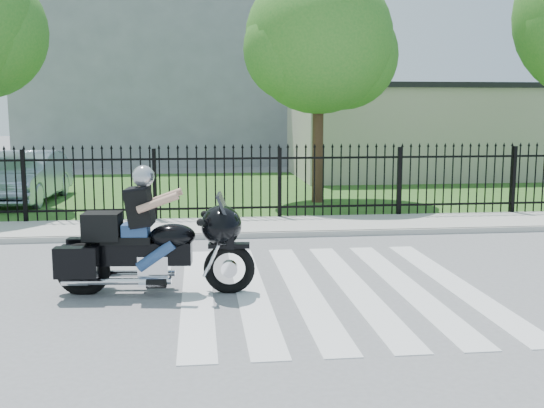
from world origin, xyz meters
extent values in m
plane|color=slate|center=(0.00, 0.00, 0.00)|extent=(120.00, 120.00, 0.00)
cube|color=#ADAAA3|center=(0.00, 5.00, 0.06)|extent=(40.00, 2.00, 0.12)
cube|color=#ADAAA3|center=(0.00, 4.00, 0.06)|extent=(40.00, 0.12, 0.12)
cube|color=#2A511B|center=(0.00, 12.00, 0.01)|extent=(40.00, 12.00, 0.02)
cube|color=black|center=(0.00, 6.00, 0.35)|extent=(26.00, 0.04, 0.05)
cube|color=black|center=(0.00, 6.00, 1.55)|extent=(26.00, 0.04, 0.05)
cylinder|color=#382316|center=(1.50, 9.00, 2.08)|extent=(0.32, 0.32, 4.16)
sphere|color=#2B7421|center=(1.50, 9.00, 4.68)|extent=(4.20, 4.20, 4.20)
cube|color=#B6AD97|center=(7.00, 16.00, 1.75)|extent=(10.00, 6.00, 3.50)
cube|color=black|center=(7.00, 16.00, 3.60)|extent=(10.20, 6.20, 0.20)
cube|color=#919499|center=(-3.00, 26.00, 6.00)|extent=(15.00, 10.00, 12.00)
torus|color=black|center=(-1.52, -0.04, 0.37)|extent=(0.78, 0.21, 0.77)
torus|color=black|center=(-3.68, 0.16, 0.37)|extent=(0.82, 0.24, 0.81)
cube|color=black|center=(-2.79, 0.08, 0.61)|extent=(1.46, 0.39, 0.33)
ellipsoid|color=black|center=(-2.35, 0.04, 0.87)|extent=(0.72, 0.50, 0.37)
cube|color=black|center=(-3.02, 0.10, 0.82)|extent=(0.75, 0.42, 0.11)
cube|color=silver|center=(-2.63, 0.06, 0.42)|extent=(0.47, 0.37, 0.33)
ellipsoid|color=black|center=(-1.63, -0.03, 1.02)|extent=(0.67, 0.85, 0.60)
cube|color=black|center=(-3.37, 0.13, 1.02)|extent=(0.57, 0.47, 0.40)
cube|color=navy|center=(-2.88, 0.09, 0.95)|extent=(0.41, 0.37, 0.20)
sphere|color=#A5A8AD|center=(-2.75, 0.07, 1.75)|extent=(0.32, 0.32, 0.32)
imported|color=#9EADC7|center=(-6.99, 10.01, 0.76)|extent=(1.84, 4.59, 1.48)
camera|label=1|loc=(-1.95, -9.26, 2.71)|focal=42.00mm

